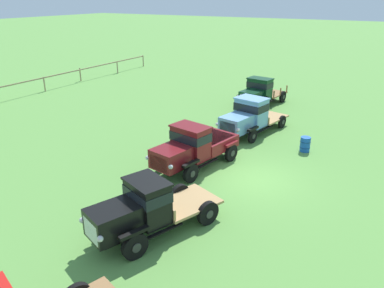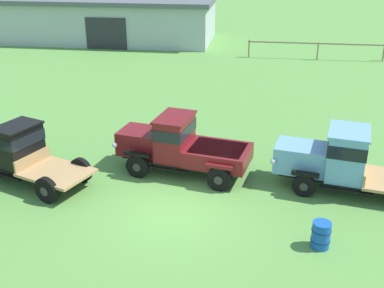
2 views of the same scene
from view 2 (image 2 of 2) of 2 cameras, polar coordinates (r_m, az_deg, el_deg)
The scene contains 6 objects.
ground_plane at distance 15.51m, azimuth -2.24°, elevation -8.20°, with size 240.00×240.00×0.00m, color #5B9342.
farm_shed at distance 43.18m, azimuth -12.94°, elevation 14.44°, with size 22.63×8.38×3.56m.
vintage_truck_second_in_line at distance 18.33m, azimuth -20.13°, elevation -0.69°, with size 5.20×3.25×2.09m.
vintage_truck_midrow_center at distance 17.67m, azimuth -1.38°, elevation -0.09°, with size 5.20×2.86×2.17m.
vintage_truck_far_side at distance 17.18m, azimuth 16.91°, elevation -1.64°, with size 5.74×2.88×2.22m.
oil_drum_beside_row at distance 14.24m, azimuth 15.03°, elevation -10.36°, with size 0.56×0.56×0.80m.
Camera 2 is at (2.45, -12.98, 8.13)m, focal length 45.00 mm.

